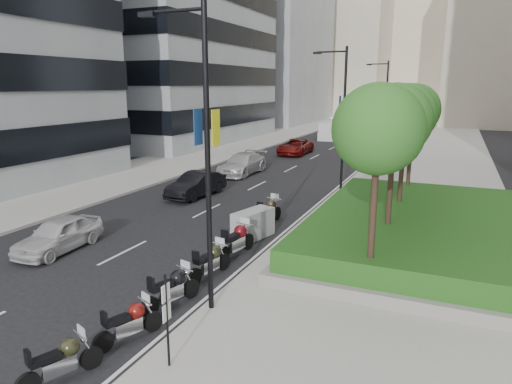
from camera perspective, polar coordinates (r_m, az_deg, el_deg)
The scene contains 30 objects.
ground at distance 16.14m, azimuth -21.23°, elevation -12.45°, with size 160.00×160.00×0.00m, color black.
sidewalk_right at distance 40.70m, azimuth 20.88°, elevation 2.93°, with size 10.00×100.00×0.15m, color #9E9B93.
sidewalk_left at distance 46.53m, azimuth -5.92°, elevation 4.93°, with size 8.00×100.00×0.15m, color #9E9B93.
lane_edge at distance 41.26m, azimuth 13.52°, elevation 3.47°, with size 0.12×100.00×0.01m, color silver.
lane_centre at distance 42.44m, azimuth 6.58°, elevation 4.01°, with size 0.12×100.00×0.01m, color silver.
building_grey_far at distance 87.66m, azimuth 0.09°, elevation 18.65°, with size 22.00×26.00×30.00m, color gray.
building_cream_left at distance 114.23m, azimuth 9.32°, elevation 18.23°, with size 26.00×24.00×34.00m, color #B7AD93.
building_cream_centre at distance 130.97m, azimuth 20.60°, elevation 17.81°, with size 30.00×24.00×38.00m, color #B7AD93.
planter at distance 21.12m, azimuth 20.74°, elevation -5.29°, with size 10.00×14.00×0.40m, color gray.
hedge at distance 20.95m, azimuth 20.88°, elevation -3.73°, with size 9.40×13.40×0.80m, color #164112.
tree_0 at distance 14.33m, azimuth 15.03°, elevation 7.49°, with size 2.80×2.80×6.30m.
tree_1 at distance 18.29m, azimuth 16.96°, elevation 8.52°, with size 2.80×2.80×6.30m.
tree_2 at distance 22.26m, azimuth 18.21°, elevation 9.18°, with size 2.80×2.80×6.30m.
tree_3 at distance 26.23m, azimuth 19.09°, elevation 9.63°, with size 2.80×2.80×6.30m.
lamp_post_0 at distance 12.97m, azimuth -6.70°, elevation 5.68°, with size 2.34×0.45×9.00m.
lamp_post_1 at distance 28.90m, azimuth 10.64°, elevation 9.68°, with size 2.34×0.45×9.00m.
lamp_post_2 at distance 46.60m, azimuth 15.74°, elevation 10.69°, with size 2.34×0.45×9.00m.
parking_sign at distance 11.30m, azimuth -11.08°, elevation -14.98°, with size 0.06×0.32×2.50m.
motorcycle_0 at distance 12.11m, azimuth -23.13°, elevation -18.77°, with size 0.95×1.93×1.02m.
motorcycle_1 at distance 13.15m, azimuth -15.49°, elevation -15.41°, with size 0.94×1.98×1.03m.
motorcycle_2 at distance 14.67m, azimuth -10.45°, elevation -11.76°, with size 0.92×2.22×1.13m.
motorcycle_3 at distance 16.56m, azimuth -5.73°, elevation -8.61°, with size 0.76×2.26×1.13m.
motorcycle_4 at distance 18.45m, azimuth -2.41°, elevation -6.05°, with size 0.82×2.47×1.23m.
motorcycle_5 at distance 20.48m, azimuth -0.37°, elevation -4.09°, with size 1.39×2.29×1.30m.
motorcycle_6 at distance 22.58m, azimuth 1.58°, elevation -2.43°, with size 0.82×2.44×1.22m.
car_a at distance 20.70m, azimuth -23.42°, elevation -4.88°, with size 1.65×4.11×1.40m, color silver.
car_b at distance 28.36m, azimuth -7.48°, elevation 0.93°, with size 1.60×4.59×1.51m, color black.
car_c at distance 35.32m, azimuth -1.72°, elevation 3.54°, with size 2.23×5.48×1.59m, color #B9B9BB.
car_d at distance 45.69m, azimuth 4.92°, elevation 5.67°, with size 2.54×5.50×1.53m, color maroon.
delivery_van at distance 58.91m, azimuth 9.24°, elevation 7.49°, with size 2.21×5.25×2.16m.
Camera 1 is at (10.61, -10.12, 6.75)m, focal length 32.00 mm.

